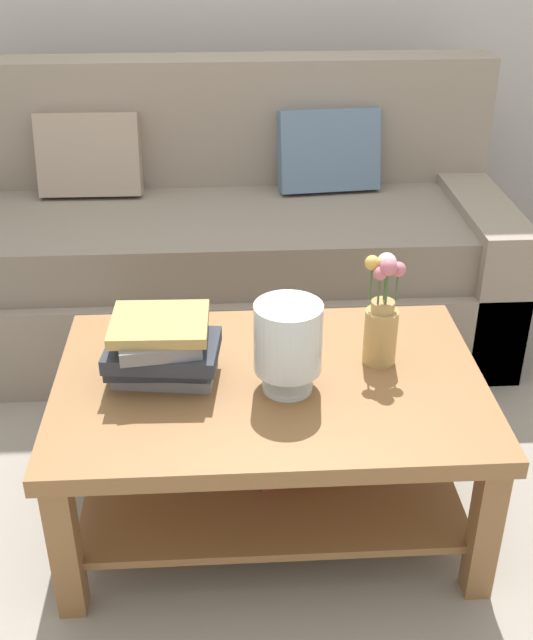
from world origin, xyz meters
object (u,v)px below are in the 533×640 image
Objects in this scene: couch at (220,248)px; glass_hurricane_vase at (288,340)px; book_stack_main at (161,348)px; flower_pitcher at (382,319)px; coffee_table at (270,417)px.

couch is 8.84× the size of glass_hurricane_vase.
couch is 1.15m from book_stack_main.
glass_hurricane_vase reaches higher than book_stack_main.
couch is at bearing 112.80° from flower_pitcher.
glass_hurricane_vase is (0.18, -1.19, 0.26)m from couch.
couch is at bearing 81.90° from book_stack_main.
coffee_table is at bearing -3.71° from book_stack_main.
glass_hurricane_vase reaches higher than coffee_table.
book_stack_main is (-0.16, -1.12, 0.21)m from couch.
glass_hurricane_vase is at bearing -155.83° from flower_pitcher.
book_stack_main is (-0.29, 0.02, 0.23)m from coffee_table.
glass_hurricane_vase is at bearing -49.42° from coffee_table.
glass_hurricane_vase is 0.30m from flower_pitcher.
book_stack_main is at bearing -175.13° from flower_pitcher.
book_stack_main is at bearing -98.10° from couch.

